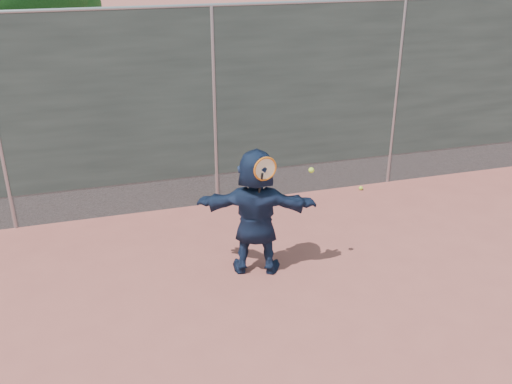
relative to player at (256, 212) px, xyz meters
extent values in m
plane|color=#9E4C42|center=(-0.03, -1.43, -0.80)|extent=(80.00, 80.00, 0.00)
imported|color=#16223D|center=(0.00, 0.00, 0.00)|extent=(1.56, 0.92, 1.61)
sphere|color=#B0D52F|center=(2.38, 1.87, -0.77)|extent=(0.07, 0.07, 0.07)
cube|color=#38423D|center=(-0.03, 2.07, 0.95)|extent=(20.00, 0.04, 2.50)
cube|color=slate|center=(-0.03, 2.07, -0.55)|extent=(20.00, 0.03, 0.50)
cylinder|color=gray|center=(-0.03, 2.07, 2.20)|extent=(20.00, 0.05, 0.05)
cylinder|color=gray|center=(-0.03, 2.07, 0.70)|extent=(0.06, 0.06, 3.00)
cylinder|color=gray|center=(2.97, 2.07, 0.70)|extent=(0.06, 0.06, 3.00)
torus|color=#C65D12|center=(0.05, -0.20, 0.64)|extent=(0.29, 0.07, 0.29)
cylinder|color=beige|center=(0.05, -0.20, 0.64)|extent=(0.25, 0.05, 0.25)
cylinder|color=black|center=(0.00, -0.18, 0.44)|extent=(0.05, 0.13, 0.33)
sphere|color=#B0D52F|center=(0.64, -0.14, 0.53)|extent=(0.07, 0.07, 0.07)
cylinder|color=#382314|center=(4.47, 4.27, 0.50)|extent=(0.28, 0.28, 2.60)
cylinder|color=#382314|center=(-3.03, 5.07, 0.30)|extent=(0.28, 0.28, 2.20)
sphere|color=#23561C|center=(-2.43, 5.27, 1.92)|extent=(2.10, 2.10, 2.10)
cone|color=#387226|center=(0.22, 1.95, -0.67)|extent=(0.03, 0.03, 0.26)
cone|color=#387226|center=(0.52, 1.97, -0.65)|extent=(0.03, 0.03, 0.30)
cone|color=#387226|center=(-0.13, 1.93, -0.69)|extent=(0.03, 0.03, 0.22)
camera|label=1|loc=(-1.76, -5.96, 3.06)|focal=40.00mm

